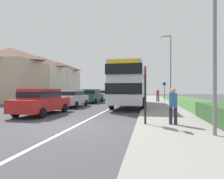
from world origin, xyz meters
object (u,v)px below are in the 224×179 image
Objects in this scene: bus_stop_sign at (145,91)px; street_lamp_mid at (170,65)px; pedestrian_walking_away at (158,95)px; parked_car_dark_green at (92,95)px; double_decker_bus at (130,84)px; parked_car_silver at (72,97)px; parked_car_red at (42,101)px; parked_car_white at (102,94)px; cycle_route_sign at (164,91)px; pedestrian_at_stop at (173,104)px.

street_lamp_mid is at bearing 79.14° from bus_stop_sign.
parked_car_dark_green is at bearing -166.82° from pedestrian_walking_away.
double_decker_bus is 5.57m from parked_car_silver.
double_decker_bus reaches higher than parked_car_dark_green.
parked_car_red is 16.23m from parked_car_white.
parked_car_silver is 11.78m from cycle_route_sign.
pedestrian_walking_away is (2.83, 5.81, -1.17)m from double_decker_bus.
parked_car_silver is 5.51m from parked_car_dark_green.
parked_car_silver is 0.55× the size of street_lamp_mid.
parked_car_white is 2.62× the size of pedestrian_walking_away.
parked_car_red is 15.62m from cycle_route_sign.
cycle_route_sign is at bearing 27.42° from pedestrian_walking_away.
pedestrian_at_stop is 1.00× the size of pedestrian_walking_away.
pedestrian_walking_away is (7.80, 12.60, 0.08)m from parked_car_red.
parked_car_white is at bearing 159.95° from cycle_route_sign.
parked_car_dark_green is 0.62× the size of street_lamp_mid.
cycle_route_sign is (0.81, 0.42, 0.45)m from pedestrian_walking_away.
pedestrian_at_stop is (7.70, -13.21, 0.08)m from parked_car_dark_green.
parked_car_silver is at bearing -152.79° from street_lamp_mid.
pedestrian_at_stop is at bearing -93.55° from cycle_route_sign.
bus_stop_sign is (6.53, -13.35, 0.64)m from parked_car_dark_green.
double_decker_bus is 9.69m from pedestrian_at_stop.
pedestrian_at_stop is at bearing -95.72° from street_lamp_mid.
parked_car_dark_green is at bearing 116.07° from bus_stop_sign.
cycle_route_sign is at bearing 86.45° from pedestrian_at_stop.
parked_car_red is 5.26m from parked_car_silver.
pedestrian_walking_away is 0.64× the size of bus_stop_sign.
cycle_route_sign reaches higher than parked_car_silver.
parked_car_silver is at bearing 92.46° from parked_car_red.
parked_car_red is 2.72× the size of pedestrian_at_stop.
parked_car_red is at bearing -126.23° from double_decker_bus.
double_decker_bus is 6.15× the size of pedestrian_at_stop.
street_lamp_mid is (9.12, 4.69, 3.36)m from parked_car_silver.
parked_car_red is 13.75m from street_lamp_mid.
parked_car_dark_green is 5.47m from parked_car_white.
bus_stop_sign reaches higher than pedestrian_at_stop.
pedestrian_walking_away is 15.26m from bus_stop_sign.
parked_car_dark_green is 9.58m from street_lamp_mid.
double_decker_bus is at bearing 99.19° from bus_stop_sign.
pedestrian_walking_away reaches higher than parked_car_white.
bus_stop_sign is (6.72, -7.84, 0.66)m from parked_car_silver.
street_lamp_mid is (8.94, -0.82, 3.34)m from parked_car_dark_green.
parked_car_dark_green is 15.29m from pedestrian_at_stop.
double_decker_bus is 6.52m from parked_car_dark_green.
double_decker_bus is at bearing -120.30° from cycle_route_sign.
double_decker_bus is 2.26× the size of parked_car_red.
cycle_route_sign reaches higher than pedestrian_walking_away.
pedestrian_walking_away is 0.66× the size of cycle_route_sign.
bus_stop_sign is (-1.16, -0.14, 0.56)m from pedestrian_at_stop.
double_decker_bus is 2.55× the size of parked_car_silver.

